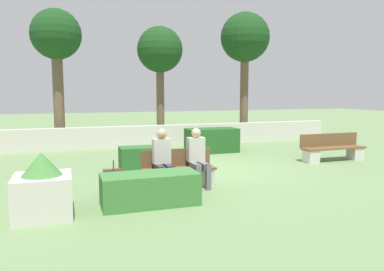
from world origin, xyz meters
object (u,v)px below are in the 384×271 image
suitcase (114,183)px  tree_leftmost (56,40)px  bench_front (179,173)px  planter_corner_left (43,189)px  person_seated_man (163,156)px  bench_left_side (333,150)px  person_seated_woman (198,155)px  tree_center_left (160,52)px  tree_center_right (245,40)px

suitcase → tree_leftmost: bearing=98.4°
bench_front → planter_corner_left: bearing=-156.5°
bench_front → person_seated_man: 0.59m
bench_front → planter_corner_left: (-2.77, -1.20, 0.17)m
bench_front → suitcase: 1.49m
bench_left_side → tree_leftmost: bearing=140.0°
person_seated_man → person_seated_woman: size_ratio=1.01×
bench_left_side → suitcase: bearing=-169.9°
tree_center_left → planter_corner_left: bearing=-115.5°
person_seated_woman → tree_leftmost: tree_leftmost is taller
bench_left_side → person_seated_man: size_ratio=1.59×
person_seated_woman → tree_center_left: tree_center_left is taller
person_seated_woman → tree_center_right: tree_center_right is taller
suitcase → tree_leftmost: tree_leftmost is taller
planter_corner_left → bench_front: bearing=23.5°
bench_left_side → tree_center_right: size_ratio=0.37×
planter_corner_left → tree_center_right: size_ratio=0.20×
person_seated_woman → suitcase: 1.93m
bench_front → tree_center_right: size_ratio=0.29×
bench_left_side → tree_center_right: tree_center_right is taller
suitcase → tree_center_left: (2.99, 8.05, 3.52)m
planter_corner_left → suitcase: (1.30, 0.95, -0.21)m
planter_corner_left → suitcase: size_ratio=1.52×
suitcase → tree_leftmost: (-1.11, 7.51, 3.79)m
person_seated_man → tree_center_left: 8.71m
bench_front → person_seated_man: bearing=-161.4°
tree_leftmost → tree_center_right: tree_center_right is taller
tree_center_right → person_seated_man: bearing=-127.0°
planter_corner_left → tree_center_left: size_ratio=0.23×
person_seated_man → tree_center_left: size_ratio=0.27×
planter_corner_left → tree_leftmost: tree_leftmost is taller
person_seated_woman → tree_center_right: size_ratio=0.23×
tree_leftmost → tree_center_left: tree_leftmost is taller
planter_corner_left → tree_center_left: 10.50m
tree_leftmost → tree_center_left: size_ratio=1.07×
bench_left_side → tree_leftmost: size_ratio=0.41×
person_seated_woman → tree_center_right: 9.78m
bench_left_side → planter_corner_left: (-8.18, -2.72, 0.15)m
planter_corner_left → person_seated_man: bearing=24.3°
tree_center_right → planter_corner_left: bearing=-133.1°
person_seated_woman → planter_corner_left: bearing=-161.4°
person_seated_woman → person_seated_man: bearing=179.8°
tree_leftmost → suitcase: bearing=-81.6°
tree_leftmost → planter_corner_left: bearing=-91.3°
person_seated_man → suitcase: (-1.07, -0.12, -0.46)m
person_seated_man → tree_center_right: 10.19m
bench_front → suitcase: bearing=-170.2°
person_seated_woman → tree_leftmost: 8.64m
tree_center_left → bench_left_side: bearing=-58.3°
bench_front → tree_leftmost: size_ratio=0.32×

